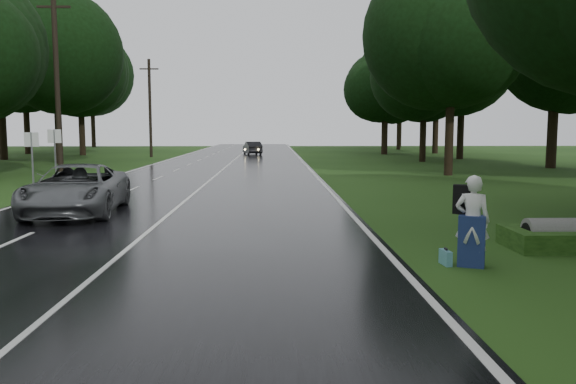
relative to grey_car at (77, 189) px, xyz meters
name	(u,v)px	position (x,y,z in m)	size (l,w,h in m)	color
ground	(114,262)	(2.97, -6.67, -0.83)	(160.00, 160.00, 0.00)	#234715
road	(213,178)	(2.97, 13.33, -0.81)	(12.00, 140.00, 0.04)	black
lane_center	(213,178)	(2.97, 13.33, -0.78)	(0.12, 140.00, 0.01)	silver
grey_car	(77,189)	(0.00, 0.00, 0.00)	(2.62, 5.67, 1.58)	#56595C
far_car	(252,148)	(4.19, 42.02, -0.11)	(1.44, 4.14, 1.36)	black
hitchhiker	(472,224)	(10.24, -7.23, 0.03)	(0.79, 0.76, 1.85)	silver
suitcase	(446,258)	(9.77, -7.11, -0.68)	(0.12, 0.43, 0.30)	teal
culvert	(556,248)	(12.82, -5.57, -0.83)	(0.71, 0.71, 1.42)	slate
utility_pole_mid	(61,178)	(-5.53, 13.82, -0.83)	(1.80, 0.28, 10.34)	black
utility_pole_far	(151,157)	(-5.53, 37.92, -0.83)	(1.80, 0.28, 9.39)	black
road_sign_a	(34,192)	(-4.23, 6.95, -0.83)	(0.62, 0.10, 2.59)	white
road_sign_b	(57,186)	(-4.23, 9.62, -0.83)	(0.65, 0.10, 2.72)	white
tree_left_e	(60,164)	(-10.58, 27.55, -0.83)	(9.56, 9.56, 14.94)	black
tree_left_f	(83,155)	(-13.50, 42.12, -0.83)	(9.75, 9.75, 15.23)	black
tree_right_d	(448,175)	(16.69, 15.22, -0.83)	(9.42, 9.42, 14.71)	black
tree_right_e	(422,162)	(18.79, 29.11, -0.83)	(8.16, 8.16, 12.75)	black
tree_right_f	(384,154)	(18.36, 43.26, -0.83)	(8.26, 8.26, 12.90)	black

